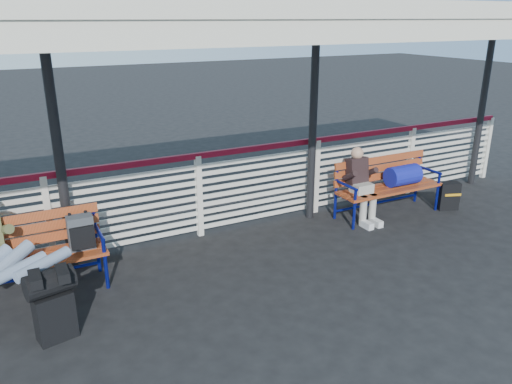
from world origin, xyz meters
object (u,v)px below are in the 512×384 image
companion_person (361,184)px  suitcase_side (448,196)px  luggage_stack (53,302)px  bench_right (394,178)px  bench_left (35,246)px  traveler_man (6,256)px

companion_person → suitcase_side: companion_person is taller
companion_person → luggage_stack: bearing=-167.3°
bench_right → luggage_stack: bearing=-168.7°
bench_right → bench_left: bearing=-179.9°
bench_right → suitcase_side: 1.05m
luggage_stack → companion_person: 4.71m
bench_left → suitcase_side: (6.24, -0.30, -0.35)m
traveler_man → suitcase_side: size_ratio=3.54×
traveler_man → companion_person: bearing=4.1°
bench_left → companion_person: companion_person is taller
luggage_stack → bench_left: bench_left is taller
suitcase_side → bench_left: bearing=-162.8°
traveler_man → suitcase_side: traveler_man is taller
bench_right → companion_person: 0.67m
traveler_man → bench_left: bearing=50.0°
traveler_man → suitcase_side: (6.53, 0.05, -0.44)m
bench_left → bench_right: 5.30m
bench_left → traveler_man: 0.47m
traveler_man → bench_right: bearing=3.7°
luggage_stack → companion_person: companion_person is taller
companion_person → bench_left: bearing=180.0°
luggage_stack → bench_left: 1.05m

